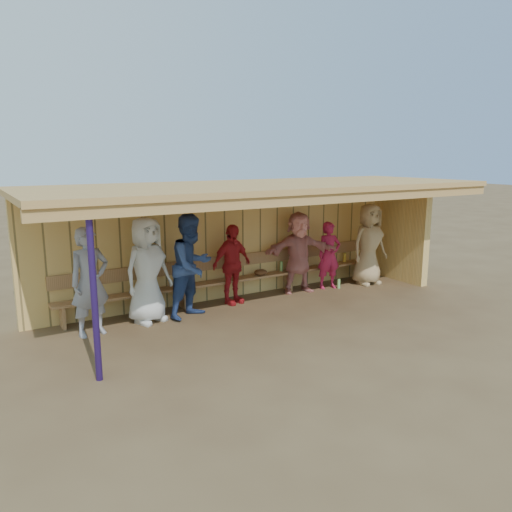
% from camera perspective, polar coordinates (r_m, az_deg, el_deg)
% --- Properties ---
extents(ground, '(90.00, 90.00, 0.00)m').
position_cam_1_polar(ground, '(9.92, 1.07, -6.30)').
color(ground, brown).
rests_on(ground, ground).
extents(player_a, '(0.75, 0.57, 1.86)m').
position_cam_1_polar(player_a, '(8.85, -18.46, -2.83)').
color(player_a, gray).
rests_on(player_a, ground).
extents(player_b, '(1.10, 0.89, 1.95)m').
position_cam_1_polar(player_b, '(9.27, -12.31, -1.58)').
color(player_b, silver).
rests_on(player_b, ground).
extents(player_c, '(1.17, 1.05, 1.97)m').
position_cam_1_polar(player_c, '(9.42, -7.34, -1.13)').
color(player_c, navy).
rests_on(player_c, ground).
extents(player_d, '(1.03, 0.61, 1.65)m').
position_cam_1_polar(player_d, '(10.23, -2.78, -0.97)').
color(player_d, red).
rests_on(player_d, ground).
extents(player_f, '(1.76, 0.90, 1.81)m').
position_cam_1_polar(player_f, '(11.11, 4.89, 0.42)').
color(player_f, '#E1877E').
rests_on(player_f, ground).
extents(player_g, '(0.63, 0.48, 1.54)m').
position_cam_1_polar(player_g, '(11.54, 8.34, 0.07)').
color(player_g, '#B41C41').
rests_on(player_g, ground).
extents(player_h, '(0.95, 0.64, 1.92)m').
position_cam_1_polar(player_h, '(12.05, 12.78, 1.30)').
color(player_h, tan).
rests_on(player_h, ground).
extents(dugout_structure, '(8.80, 3.20, 2.50)m').
position_cam_1_polar(dugout_structure, '(10.32, 0.86, 4.05)').
color(dugout_structure, '#E7B862').
rests_on(dugout_structure, ground).
extents(bench, '(7.60, 0.34, 0.93)m').
position_cam_1_polar(bench, '(10.69, -2.15, -2.05)').
color(bench, '#AD7B4A').
rests_on(bench, ground).
extents(dugout_equipment, '(5.95, 0.62, 0.80)m').
position_cam_1_polar(dugout_equipment, '(10.40, -3.82, -2.67)').
color(dugout_equipment, gold).
rests_on(dugout_equipment, ground).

